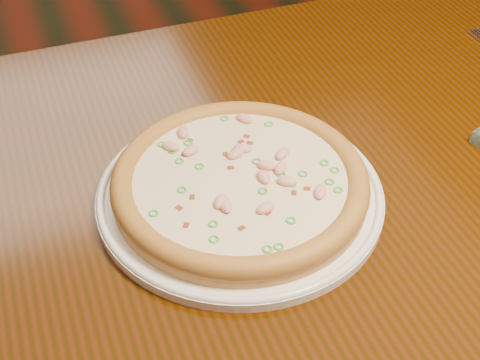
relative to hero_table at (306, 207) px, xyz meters
name	(u,v)px	position (x,y,z in m)	size (l,w,h in m)	color
ground	(125,235)	(-0.18, 0.68, -0.65)	(9.00, 9.00, 0.00)	black
hero_table	(306,207)	(0.00, 0.00, 0.00)	(1.20, 0.80, 0.75)	black
plate	(240,193)	(-0.12, -0.05, 0.11)	(0.35, 0.35, 0.02)	white
pizza	(240,182)	(-0.12, -0.05, 0.13)	(0.31, 0.31, 0.03)	tan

